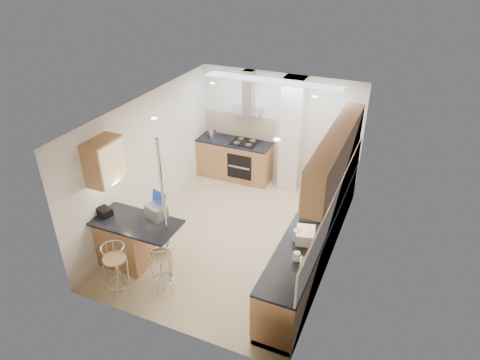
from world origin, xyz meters
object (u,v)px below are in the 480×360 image
at_px(microwave, 313,207).
at_px(bread_bin, 305,235).
at_px(laptop, 156,212).
at_px(bar_stool_end, 162,267).
at_px(bar_stool_near, 117,270).

relative_size(microwave, bread_bin, 1.56).
distance_m(laptop, bar_stool_end, 0.90).
xyz_separation_m(microwave, bread_bin, (0.09, -0.72, -0.06)).
distance_m(bar_stool_near, bar_stool_end, 0.69).
xyz_separation_m(microwave, bar_stool_end, (-1.89, -1.68, -0.61)).
height_order(microwave, bar_stool_near, microwave).
bearing_deg(bread_bin, laptop, 177.16).
bearing_deg(laptop, bread_bin, 26.21).
height_order(bar_stool_near, bar_stool_end, bar_stool_near).
bearing_deg(microwave, bar_stool_near, 119.10).
height_order(bar_stool_end, bread_bin, bread_bin).
distance_m(microwave, bar_stool_near, 3.26).
xyz_separation_m(laptop, bread_bin, (2.38, 0.40, -0.04)).
bearing_deg(laptop, bar_stool_end, -38.04).
relative_size(laptop, bar_stool_end, 0.34).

